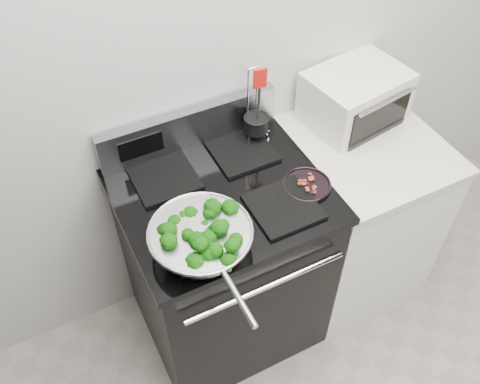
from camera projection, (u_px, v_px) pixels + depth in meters
back_wall at (252, 38)px, 2.04m from camera, size 4.00×0.02×2.70m
gas_range at (225, 262)px, 2.38m from camera, size 0.79×0.69×1.13m
counter at (351, 214)px, 2.61m from camera, size 0.62×0.68×0.92m
skillet at (201, 238)px, 1.82m from camera, size 0.36×0.58×0.08m
broccoli_pile at (200, 233)px, 1.81m from camera, size 0.29×0.29×0.10m
bacon_plate at (307, 183)px, 2.05m from camera, size 0.19×0.19×0.04m
utensil_holder at (256, 127)px, 2.20m from camera, size 0.12×0.12×0.36m
toaster_oven at (355, 97)px, 2.30m from camera, size 0.45×0.37×0.23m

